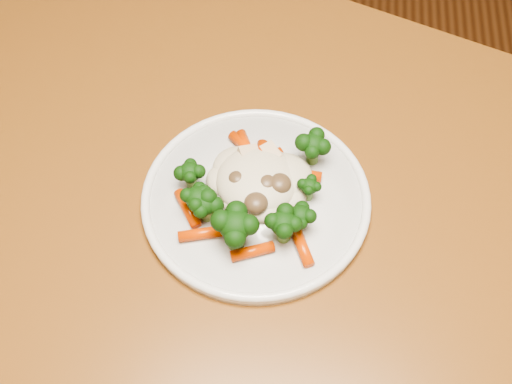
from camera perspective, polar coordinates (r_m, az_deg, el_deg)
dining_table at (r=0.77m, az=-4.48°, el=-7.04°), size 1.48×1.24×0.75m
plate at (r=0.70m, az=-0.00°, el=-0.67°), size 0.25×0.25×0.01m
meal at (r=0.68m, az=-0.24°, el=0.01°), size 0.17×0.17×0.05m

